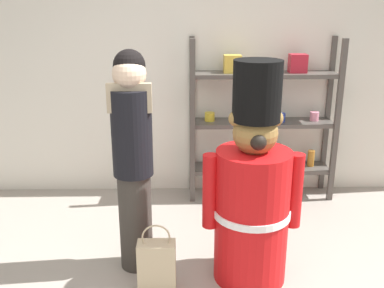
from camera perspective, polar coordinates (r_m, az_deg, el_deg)
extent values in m
cube|color=silver|center=(4.50, 0.81, 9.92)|extent=(6.40, 0.12, 2.60)
cube|color=#4C4742|center=(4.23, 0.07, 2.58)|extent=(0.05, 0.05, 1.61)
cube|color=#4C4742|center=(4.49, 18.27, 2.55)|extent=(0.05, 0.05, 1.61)
cube|color=#4C4742|center=(4.52, -0.01, 3.59)|extent=(0.05, 0.05, 1.61)
cube|color=#4C4742|center=(4.76, 17.12, 3.52)|extent=(0.05, 0.05, 1.61)
cube|color=#4C4742|center=(4.61, 8.78, -3.10)|extent=(1.40, 0.30, 0.04)
cube|color=#4C4742|center=(4.46, 9.08, 2.71)|extent=(1.40, 0.30, 0.04)
cube|color=#4C4742|center=(4.36, 9.39, 8.86)|extent=(1.40, 0.30, 0.04)
cylinder|color=yellow|center=(4.39, 2.31, 3.56)|extent=(0.10, 0.10, 0.09)
cylinder|color=red|center=(4.39, 6.92, 3.52)|extent=(0.07, 0.07, 0.10)
cylinder|color=blue|center=(4.46, 11.37, 3.41)|extent=(0.10, 0.10, 0.08)
cylinder|color=pink|center=(4.58, 15.58, 3.50)|extent=(0.09, 0.09, 0.09)
cylinder|color=silver|center=(4.51, 2.25, -1.99)|extent=(0.07, 0.07, 0.16)
cylinder|color=navy|center=(4.57, 6.63, -1.81)|extent=(0.07, 0.07, 0.17)
cylinder|color=#596B33|center=(4.60, 10.99, -1.40)|extent=(0.07, 0.07, 0.24)
cylinder|color=#B27226|center=(4.69, 15.17, -1.78)|extent=(0.07, 0.07, 0.17)
cube|color=gold|center=(4.30, 5.26, 10.31)|extent=(0.16, 0.13, 0.17)
cube|color=#B21E2D|center=(4.41, 13.55, 10.13)|extent=(0.16, 0.13, 0.18)
cylinder|color=red|center=(3.17, 7.71, -9.26)|extent=(0.52, 0.52, 0.97)
cylinder|color=white|center=(3.16, 7.74, -8.63)|extent=(0.54, 0.54, 0.05)
sphere|color=olive|center=(2.94, 8.20, 1.45)|extent=(0.30, 0.30, 0.30)
sphere|color=olive|center=(2.90, 5.78, 3.31)|extent=(0.11, 0.11, 0.11)
sphere|color=olive|center=(2.94, 10.76, 3.29)|extent=(0.11, 0.11, 0.11)
cylinder|color=black|center=(2.88, 8.45, 6.83)|extent=(0.32, 0.32, 0.40)
cylinder|color=red|center=(3.06, 2.39, -6.14)|extent=(0.11, 0.11, 0.54)
cylinder|color=red|center=(3.15, 13.17, -5.90)|extent=(0.11, 0.11, 0.54)
sphere|color=black|center=(2.82, 8.61, 0.22)|extent=(0.11, 0.11, 0.11)
cylinder|color=#38332D|center=(3.35, -7.31, -9.84)|extent=(0.24, 0.24, 0.75)
cylinder|color=black|center=(3.09, -7.81, 1.44)|extent=(0.29, 0.29, 0.62)
sphere|color=beige|center=(3.00, -8.14, 9.01)|extent=(0.23, 0.23, 0.23)
cube|color=tan|center=(2.97, -8.14, 5.92)|extent=(0.30, 0.04, 0.20)
sphere|color=black|center=(3.02, -8.14, 10.05)|extent=(0.22, 0.22, 0.22)
cube|color=#C1AD89|center=(3.15, -4.59, -15.61)|extent=(0.26, 0.13, 0.38)
torus|color=#C1AD89|center=(3.03, -4.69, -12.02)|extent=(0.19, 0.01, 0.19)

